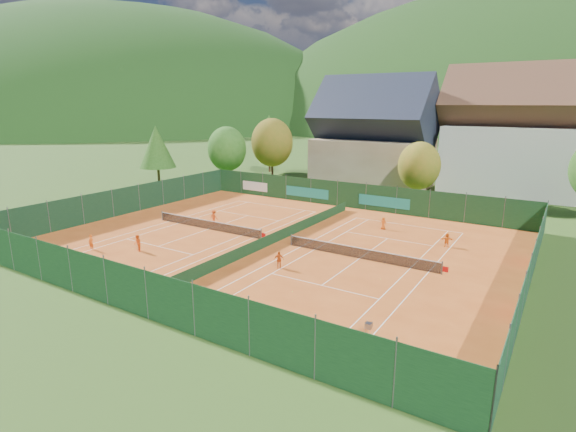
% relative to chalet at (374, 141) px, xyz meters
% --- Properties ---
extents(ground, '(600.00, 600.00, 0.00)m').
position_rel_chalet_xyz_m(ground, '(3.00, -30.00, -6.64)').
color(ground, '#294917').
rests_on(ground, ground).
extents(clay_pad, '(40.00, 32.00, 0.01)m').
position_rel_chalet_xyz_m(clay_pad, '(3.00, -30.00, -6.62)').
color(clay_pad, '#B14C1A').
rests_on(clay_pad, ground).
extents(court_markings_left, '(11.03, 23.83, 0.00)m').
position_rel_chalet_xyz_m(court_markings_left, '(-5.00, -30.00, -6.61)').
color(court_markings_left, white).
rests_on(court_markings_left, ground).
extents(court_markings_right, '(11.03, 23.83, 0.00)m').
position_rel_chalet_xyz_m(court_markings_right, '(11.00, -30.00, -6.61)').
color(court_markings_right, white).
rests_on(court_markings_right, ground).
extents(tennis_net_left, '(13.30, 0.10, 1.02)m').
position_rel_chalet_xyz_m(tennis_net_left, '(-4.85, -30.00, -6.12)').
color(tennis_net_left, '#59595B').
rests_on(tennis_net_left, ground).
extents(tennis_net_right, '(13.30, 0.10, 1.02)m').
position_rel_chalet_xyz_m(tennis_net_right, '(11.15, -30.00, -6.12)').
color(tennis_net_right, '#59595B').
rests_on(tennis_net_right, ground).
extents(court_divider, '(0.03, 28.80, 1.00)m').
position_rel_chalet_xyz_m(court_divider, '(3.00, -30.00, -6.12)').
color(court_divider, '#13361B').
rests_on(court_divider, ground).
extents(fence_north, '(40.00, 0.10, 3.00)m').
position_rel_chalet_xyz_m(fence_north, '(2.54, -14.01, -5.16)').
color(fence_north, '#153A1C').
rests_on(fence_north, ground).
extents(fence_south, '(40.00, 0.04, 3.00)m').
position_rel_chalet_xyz_m(fence_south, '(3.00, -46.00, -5.12)').
color(fence_south, '#163C1D').
rests_on(fence_south, ground).
extents(fence_west, '(0.04, 32.00, 3.00)m').
position_rel_chalet_xyz_m(fence_west, '(-17.00, -30.00, -5.12)').
color(fence_west, '#12331D').
rests_on(fence_west, ground).
extents(fence_east, '(0.09, 32.00, 3.00)m').
position_rel_chalet_xyz_m(fence_east, '(23.00, -29.95, -5.14)').
color(fence_east, '#163D25').
rests_on(fence_east, ground).
extents(chalet, '(16.20, 12.00, 16.00)m').
position_rel_chalet_xyz_m(chalet, '(0.00, 0.00, 0.00)').
color(chalet, tan).
rests_on(chalet, ground).
extents(hotel_block_a, '(21.60, 11.00, 17.25)m').
position_rel_chalet_xyz_m(hotel_block_a, '(19.00, 6.00, 0.76)').
color(hotel_block_a, silver).
rests_on(hotel_block_a, ground).
extents(tree_west_front, '(5.72, 5.72, 8.69)m').
position_rel_chalet_xyz_m(tree_west_front, '(-19.00, -10.00, -1.23)').
color(tree_west_front, '#4D361B').
rests_on(tree_west_front, ground).
extents(tree_west_mid, '(6.44, 6.44, 9.78)m').
position_rel_chalet_xyz_m(tree_west_mid, '(-15.00, -4.00, -0.56)').
color(tree_west_mid, '#462A19').
rests_on(tree_west_mid, ground).
extents(tree_west_back, '(5.60, 5.60, 10.00)m').
position_rel_chalet_xyz_m(tree_west_back, '(-21.00, 4.00, 0.11)').
color(tree_west_back, '#4D2C1B').
rests_on(tree_west_back, ground).
extents(tree_center, '(5.01, 5.01, 7.60)m').
position_rel_chalet_xyz_m(tree_center, '(9.00, -8.00, -1.91)').
color(tree_center, '#412B17').
rests_on(tree_center, ground).
extents(tree_west_side, '(5.04, 5.04, 9.00)m').
position_rel_chalet_xyz_m(tree_west_side, '(-25.00, -18.00, -0.56)').
color(tree_west_side, '#4A341A').
rests_on(tree_west_side, ground).
extents(ball_hopper, '(0.34, 0.34, 0.80)m').
position_rel_chalet_xyz_m(ball_hopper, '(16.25, -40.99, -6.07)').
color(ball_hopper, slate).
rests_on(ball_hopper, ground).
extents(loose_ball_0, '(0.07, 0.07, 0.07)m').
position_rel_chalet_xyz_m(loose_ball_0, '(-6.28, -38.03, -6.59)').
color(loose_ball_0, '#CCD833').
rests_on(loose_ball_0, ground).
extents(loose_ball_1, '(0.07, 0.07, 0.07)m').
position_rel_chalet_xyz_m(loose_ball_1, '(9.85, -38.36, -6.59)').
color(loose_ball_1, '#CCD833').
rests_on(loose_ball_1, ground).
extents(loose_ball_2, '(0.07, 0.07, 0.07)m').
position_rel_chalet_xyz_m(loose_ball_2, '(7.77, -24.10, -6.59)').
color(loose_ball_2, '#CCD833').
rests_on(loose_ball_2, ground).
extents(loose_ball_3, '(0.07, 0.07, 0.07)m').
position_rel_chalet_xyz_m(loose_ball_3, '(0.70, -21.91, -6.59)').
color(loose_ball_3, '#CCD833').
rests_on(loose_ball_3, ground).
extents(loose_ball_4, '(0.07, 0.07, 0.07)m').
position_rel_chalet_xyz_m(loose_ball_4, '(14.00, -33.26, -6.59)').
color(loose_ball_4, '#CCD833').
rests_on(loose_ball_4, ground).
extents(player_left_near, '(0.53, 0.39, 1.34)m').
position_rel_chalet_xyz_m(player_left_near, '(-9.10, -39.98, -5.96)').
color(player_left_near, orange).
rests_on(player_left_near, ground).
extents(player_left_mid, '(0.87, 0.81, 1.43)m').
position_rel_chalet_xyz_m(player_left_mid, '(-5.41, -38.20, -5.91)').
color(player_left_mid, '#F85A16').
rests_on(player_left_mid, ground).
extents(player_left_far, '(0.94, 0.57, 1.42)m').
position_rel_chalet_xyz_m(player_left_far, '(-5.99, -27.99, -5.91)').
color(player_left_far, '#DC4713').
rests_on(player_left_far, ground).
extents(player_right_near, '(0.83, 0.65, 1.31)m').
position_rel_chalet_xyz_m(player_right_near, '(6.68, -35.14, -5.97)').
color(player_right_near, '#D24F12').
rests_on(player_right_near, ground).
extents(player_right_far_a, '(0.70, 0.58, 1.23)m').
position_rel_chalet_xyz_m(player_right_far_a, '(9.54, -20.85, -6.01)').
color(player_right_far_a, '#DC5813').
rests_on(player_right_far_a, ground).
extents(player_right_far_b, '(1.18, 0.81, 1.22)m').
position_rel_chalet_xyz_m(player_right_far_b, '(16.12, -23.16, -6.01)').
color(player_right_far_b, orange).
rests_on(player_right_far_b, ground).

